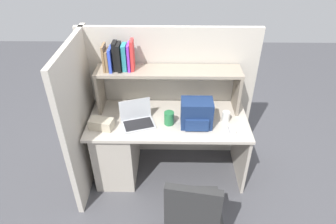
{
  "coord_description": "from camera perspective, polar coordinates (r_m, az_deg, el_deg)",
  "views": [
    {
      "loc": [
        0.03,
        -2.39,
        2.46
      ],
      "look_at": [
        0.0,
        -0.05,
        0.85
      ],
      "focal_mm": 31.31,
      "sensor_mm": 36.0,
      "label": 1
    }
  ],
  "objects": [
    {
      "name": "desk",
      "position": [
        3.18,
        -7.06,
        -6.06
      ],
      "size": [
        1.6,
        0.7,
        0.73
      ],
      "color": "beige",
      "rests_on": "ground_plane"
    },
    {
      "name": "laptop",
      "position": [
        2.88,
        -6.03,
        -1.3
      ],
      "size": [
        0.37,
        0.33,
        0.22
      ],
      "color": "#B7BABF",
      "rests_on": "desk"
    },
    {
      "name": "office_chair",
      "position": [
        2.54,
        4.78,
        -20.23
      ],
      "size": [
        0.52,
        0.52,
        0.93
      ],
      "rotation": [
        0.0,
        0.0,
        2.98
      ],
      "color": "black",
      "rests_on": "ground_plane"
    },
    {
      "name": "backpack",
      "position": [
        2.8,
        5.6,
        -0.36
      ],
      "size": [
        0.3,
        0.22,
        0.27
      ],
      "color": "navy",
      "rests_on": "desk"
    },
    {
      "name": "ground_plane",
      "position": [
        3.43,
        0.01,
        -11.3
      ],
      "size": [
        8.0,
        8.0,
        0.0
      ],
      "primitive_type": "plane",
      "color": "#4C4C51"
    },
    {
      "name": "computer_mouse",
      "position": [
        2.85,
        12.35,
        -3.34
      ],
      "size": [
        0.07,
        0.11,
        0.03
      ],
      "primitive_type": "cube",
      "rotation": [
        0.0,
        0.0,
        0.06
      ],
      "color": "silver",
      "rests_on": "desk"
    },
    {
      "name": "tissue_box",
      "position": [
        2.87,
        -12.83,
        -2.28
      ],
      "size": [
        0.24,
        0.16,
        0.1
      ],
      "primitive_type": "cube",
      "rotation": [
        0.0,
        0.0,
        -0.21
      ],
      "color": "#BFB299",
      "rests_on": "desk"
    },
    {
      "name": "cubicle_partition_left",
      "position": [
        3.02,
        -16.37,
        -1.04
      ],
      "size": [
        0.05,
        1.06,
        1.55
      ],
      "primitive_type": "cube",
      "color": "#BCB5A8",
      "rests_on": "ground_plane"
    },
    {
      "name": "snack_canister",
      "position": [
        2.85,
        0.2,
        -1.19
      ],
      "size": [
        0.1,
        0.1,
        0.13
      ],
      "primitive_type": "cylinder",
      "color": "#26723F",
      "rests_on": "desk"
    },
    {
      "name": "overhead_hutch",
      "position": [
        2.93,
        0.07,
        6.52
      ],
      "size": [
        1.44,
        0.28,
        0.45
      ],
      "color": "gray",
      "rests_on": "desk"
    },
    {
      "name": "reference_books_on_shelf",
      "position": [
        2.88,
        -9.55,
        10.49
      ],
      "size": [
        0.29,
        0.18,
        0.3
      ],
      "color": "olive",
      "rests_on": "overhead_hutch"
    },
    {
      "name": "cubicle_partition_rear",
      "position": [
        3.24,
        0.11,
        3.22
      ],
      "size": [
        1.84,
        0.05,
        1.55
      ],
      "primitive_type": "cube",
      "color": "#BCB5A8",
      "rests_on": "ground_plane"
    },
    {
      "name": "paper_cup",
      "position": [
        2.95,
        11.19,
        -0.88
      ],
      "size": [
        0.08,
        0.08,
        0.11
      ],
      "primitive_type": "cylinder",
      "color": "white",
      "rests_on": "desk"
    }
  ]
}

